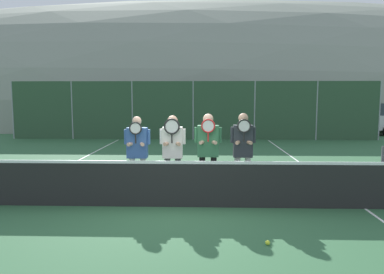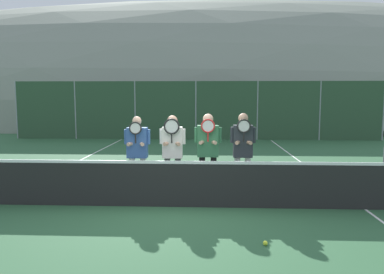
{
  "view_description": "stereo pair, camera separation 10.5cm",
  "coord_description": "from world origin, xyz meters",
  "px_view_note": "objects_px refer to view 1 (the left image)",
  "views": [
    {
      "loc": [
        0.57,
        -7.08,
        2.16
      ],
      "look_at": [
        0.29,
        1.04,
        1.26
      ],
      "focal_mm": 35.0,
      "sensor_mm": 36.0,
      "label": 1
    },
    {
      "loc": [
        0.67,
        -7.07,
        2.16
      ],
      "look_at": [
        0.29,
        1.04,
        1.26
      ],
      "focal_mm": 35.0,
      "sensor_mm": 36.0,
      "label": 2
    }
  ],
  "objects_px": {
    "player_center_left": "(173,148)",
    "car_center": "(270,117)",
    "car_left_of_center": "(185,118)",
    "car_right_of_center": "(357,119)",
    "player_rightmost": "(243,148)",
    "car_far_left": "(101,117)",
    "tennis_ball_on_court": "(268,243)",
    "player_leftmost": "(137,149)",
    "player_center_right": "(208,147)"
  },
  "relations": [
    {
      "from": "player_center_left",
      "to": "car_far_left",
      "type": "bearing_deg",
      "value": 111.66
    },
    {
      "from": "car_left_of_center",
      "to": "car_center",
      "type": "distance_m",
      "value": 4.85
    },
    {
      "from": "car_right_of_center",
      "to": "tennis_ball_on_court",
      "type": "distance_m",
      "value": 17.43
    },
    {
      "from": "car_right_of_center",
      "to": "tennis_ball_on_court",
      "type": "relative_size",
      "value": 60.4
    },
    {
      "from": "player_center_left",
      "to": "car_center",
      "type": "xyz_separation_m",
      "value": [
        4.4,
        13.68,
        -0.12
      ]
    },
    {
      "from": "player_center_left",
      "to": "tennis_ball_on_court",
      "type": "xyz_separation_m",
      "value": [
        1.6,
        -2.62,
        -1.01
      ]
    },
    {
      "from": "player_center_left",
      "to": "player_leftmost",
      "type": "bearing_deg",
      "value": 176.73
    },
    {
      "from": "player_center_right",
      "to": "player_rightmost",
      "type": "bearing_deg",
      "value": -6.69
    },
    {
      "from": "player_center_right",
      "to": "car_left_of_center",
      "type": "height_order",
      "value": "player_center_right"
    },
    {
      "from": "player_center_left",
      "to": "tennis_ball_on_court",
      "type": "distance_m",
      "value": 3.23
    },
    {
      "from": "player_leftmost",
      "to": "car_right_of_center",
      "type": "height_order",
      "value": "car_right_of_center"
    },
    {
      "from": "car_left_of_center",
      "to": "car_right_of_center",
      "type": "distance_m",
      "value": 9.57
    },
    {
      "from": "player_center_right",
      "to": "player_rightmost",
      "type": "height_order",
      "value": "player_rightmost"
    },
    {
      "from": "car_left_of_center",
      "to": "player_center_right",
      "type": "bearing_deg",
      "value": -84.9
    },
    {
      "from": "car_far_left",
      "to": "car_left_of_center",
      "type": "height_order",
      "value": "car_far_left"
    },
    {
      "from": "car_far_left",
      "to": "tennis_ball_on_court",
      "type": "height_order",
      "value": "car_far_left"
    },
    {
      "from": "player_leftmost",
      "to": "car_left_of_center",
      "type": "relative_size",
      "value": 0.39
    },
    {
      "from": "player_leftmost",
      "to": "tennis_ball_on_court",
      "type": "xyz_separation_m",
      "value": [
        2.37,
        -2.66,
        -0.97
      ]
    },
    {
      "from": "car_left_of_center",
      "to": "player_center_left",
      "type": "bearing_deg",
      "value": -88.12
    },
    {
      "from": "car_left_of_center",
      "to": "tennis_ball_on_court",
      "type": "xyz_separation_m",
      "value": [
        2.05,
        -16.14,
        -0.86
      ]
    },
    {
      "from": "car_right_of_center",
      "to": "tennis_ball_on_court",
      "type": "xyz_separation_m",
      "value": [
        -7.51,
        -15.71,
        -0.86
      ]
    },
    {
      "from": "car_left_of_center",
      "to": "car_far_left",
      "type": "bearing_deg",
      "value": -175.3
    },
    {
      "from": "player_rightmost",
      "to": "car_far_left",
      "type": "bearing_deg",
      "value": 117.08
    },
    {
      "from": "player_rightmost",
      "to": "car_far_left",
      "type": "distance_m",
      "value": 14.74
    },
    {
      "from": "player_center_right",
      "to": "car_right_of_center",
      "type": "relative_size",
      "value": 0.43
    },
    {
      "from": "player_leftmost",
      "to": "car_right_of_center",
      "type": "distance_m",
      "value": 16.37
    },
    {
      "from": "car_right_of_center",
      "to": "player_rightmost",
      "type": "bearing_deg",
      "value": -120.22
    },
    {
      "from": "player_rightmost",
      "to": "car_left_of_center",
      "type": "xyz_separation_m",
      "value": [
        -1.94,
        13.52,
        -0.16
      ]
    },
    {
      "from": "player_rightmost",
      "to": "car_left_of_center",
      "type": "relative_size",
      "value": 0.41
    },
    {
      "from": "tennis_ball_on_court",
      "to": "player_center_right",
      "type": "bearing_deg",
      "value": 107.37
    },
    {
      "from": "car_far_left",
      "to": "car_right_of_center",
      "type": "height_order",
      "value": "car_far_left"
    },
    {
      "from": "player_center_left",
      "to": "car_center",
      "type": "height_order",
      "value": "car_center"
    },
    {
      "from": "car_right_of_center",
      "to": "car_left_of_center",
      "type": "bearing_deg",
      "value": 177.41
    },
    {
      "from": "player_center_right",
      "to": "tennis_ball_on_court",
      "type": "relative_size",
      "value": 26.11
    },
    {
      "from": "player_center_right",
      "to": "car_far_left",
      "type": "xyz_separation_m",
      "value": [
        -5.97,
        13.04,
        -0.14
      ]
    },
    {
      "from": "player_rightmost",
      "to": "tennis_ball_on_court",
      "type": "bearing_deg",
      "value": -87.62
    },
    {
      "from": "car_center",
      "to": "player_rightmost",
      "type": "bearing_deg",
      "value": -102.01
    },
    {
      "from": "car_left_of_center",
      "to": "tennis_ball_on_court",
      "type": "distance_m",
      "value": 16.29
    },
    {
      "from": "car_left_of_center",
      "to": "car_right_of_center",
      "type": "xyz_separation_m",
      "value": [
        9.56,
        -0.43,
        -0.0
      ]
    },
    {
      "from": "player_center_left",
      "to": "player_center_right",
      "type": "xyz_separation_m",
      "value": [
        0.75,
        0.1,
        0.02
      ]
    },
    {
      "from": "player_leftmost",
      "to": "tennis_ball_on_court",
      "type": "relative_size",
      "value": 25.28
    },
    {
      "from": "car_far_left",
      "to": "tennis_ball_on_court",
      "type": "bearing_deg",
      "value": -66.59
    },
    {
      "from": "car_center",
      "to": "tennis_ball_on_court",
      "type": "xyz_separation_m",
      "value": [
        -2.8,
        -16.3,
        -0.88
      ]
    },
    {
      "from": "player_leftmost",
      "to": "car_center",
      "type": "bearing_deg",
      "value": 69.24
    },
    {
      "from": "player_leftmost",
      "to": "player_center_right",
      "type": "relative_size",
      "value": 0.97
    },
    {
      "from": "car_far_left",
      "to": "player_center_left",
      "type": "bearing_deg",
      "value": -68.34
    },
    {
      "from": "car_left_of_center",
      "to": "car_center",
      "type": "bearing_deg",
      "value": 1.85
    },
    {
      "from": "player_rightmost",
      "to": "tennis_ball_on_court",
      "type": "height_order",
      "value": "player_rightmost"
    },
    {
      "from": "car_far_left",
      "to": "car_center",
      "type": "xyz_separation_m",
      "value": [
        9.62,
        0.55,
        -0.0
      ]
    },
    {
      "from": "car_center",
      "to": "player_center_right",
      "type": "bearing_deg",
      "value": -105.03
    }
  ]
}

